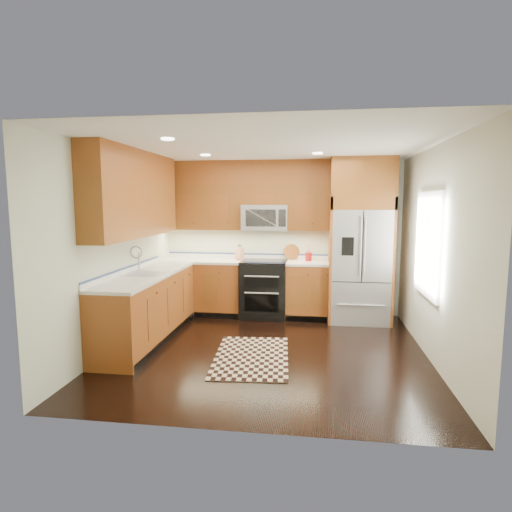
# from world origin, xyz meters

# --- Properties ---
(ground) EXTENTS (4.00, 4.00, 0.00)m
(ground) POSITION_xyz_m (0.00, 0.00, 0.00)
(ground) COLOR black
(ground) RESTS_ON ground
(wall_back) EXTENTS (4.00, 0.02, 2.60)m
(wall_back) POSITION_xyz_m (0.00, 2.00, 1.30)
(wall_back) COLOR silver
(wall_back) RESTS_ON ground
(wall_left) EXTENTS (0.02, 4.00, 2.60)m
(wall_left) POSITION_xyz_m (-2.00, 0.00, 1.30)
(wall_left) COLOR silver
(wall_left) RESTS_ON ground
(wall_right) EXTENTS (0.02, 4.00, 2.60)m
(wall_right) POSITION_xyz_m (2.00, 0.00, 1.30)
(wall_right) COLOR silver
(wall_right) RESTS_ON ground
(window) EXTENTS (0.04, 1.10, 1.30)m
(window) POSITION_xyz_m (1.98, 0.20, 1.40)
(window) COLOR white
(window) RESTS_ON ground
(base_cabinets) EXTENTS (2.85, 3.00, 0.90)m
(base_cabinets) POSITION_xyz_m (-1.23, 0.90, 0.45)
(base_cabinets) COLOR #933E1C
(base_cabinets) RESTS_ON ground
(countertop) EXTENTS (2.86, 3.01, 0.04)m
(countertop) POSITION_xyz_m (-1.09, 1.01, 0.92)
(countertop) COLOR beige
(countertop) RESTS_ON base_cabinets
(upper_cabinets) EXTENTS (2.85, 3.00, 1.15)m
(upper_cabinets) POSITION_xyz_m (-1.15, 1.09, 2.02)
(upper_cabinets) COLOR brown
(upper_cabinets) RESTS_ON ground
(range) EXTENTS (0.76, 0.67, 0.95)m
(range) POSITION_xyz_m (-0.25, 1.67, 0.47)
(range) COLOR black
(range) RESTS_ON ground
(microwave) EXTENTS (0.76, 0.40, 0.42)m
(microwave) POSITION_xyz_m (-0.25, 1.80, 1.66)
(microwave) COLOR #B2B2B7
(microwave) RESTS_ON ground
(refrigerator) EXTENTS (0.98, 0.75, 2.60)m
(refrigerator) POSITION_xyz_m (1.30, 1.63, 1.30)
(refrigerator) COLOR #B2B2B7
(refrigerator) RESTS_ON ground
(sink_faucet) EXTENTS (0.54, 0.44, 0.37)m
(sink_faucet) POSITION_xyz_m (-1.73, 0.23, 0.99)
(sink_faucet) COLOR #B2B2B7
(sink_faucet) RESTS_ON countertop
(rug) EXTENTS (1.01, 1.57, 0.01)m
(rug) POSITION_xyz_m (-0.17, -0.26, 0.01)
(rug) COLOR black
(rug) RESTS_ON ground
(knife_block) EXTENTS (0.13, 0.15, 0.26)m
(knife_block) POSITION_xyz_m (-0.69, 1.82, 1.05)
(knife_block) COLOR tan
(knife_block) RESTS_ON countertop
(utensil_crock) EXTENTS (0.12, 0.12, 0.30)m
(utensil_crock) POSITION_xyz_m (0.48, 1.80, 1.04)
(utensil_crock) COLOR maroon
(utensil_crock) RESTS_ON countertop
(cutting_board) EXTENTS (0.34, 0.34, 0.02)m
(cutting_board) POSITION_xyz_m (0.19, 1.94, 0.95)
(cutting_board) COLOR brown
(cutting_board) RESTS_ON countertop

